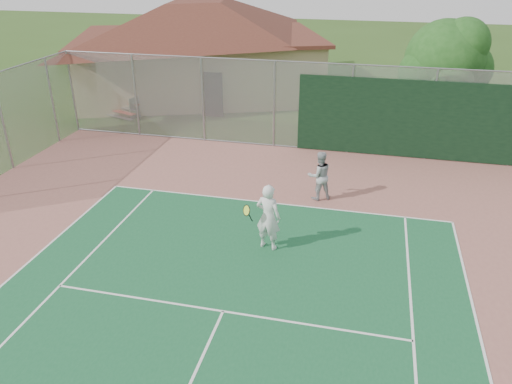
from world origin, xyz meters
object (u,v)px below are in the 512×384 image
bleachers (117,103)px  tree (446,62)px  player_white_front (268,218)px  player_grey_back (319,176)px  clubhouse (199,39)px

bleachers → tree: bearing=16.7°
player_white_front → player_grey_back: player_white_front is taller
player_grey_back → player_white_front: bearing=47.5°
bleachers → player_grey_back: size_ratio=1.97×
bleachers → player_white_front: player_white_front is taller
clubhouse → bleachers: size_ratio=4.96×
player_white_front → player_grey_back: size_ratio=1.15×
player_grey_back → bleachers: bearing=-59.4°
tree → clubhouse: bearing=155.5°
bleachers → player_white_front: (9.82, -10.44, 0.40)m
clubhouse → player_grey_back: size_ratio=9.76×
bleachers → tree: 15.18m
bleachers → tree: tree is taller
player_white_front → tree: bearing=-105.7°
clubhouse → player_grey_back: 14.57m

